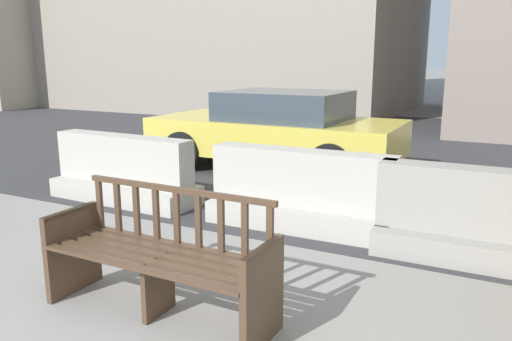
{
  "coord_description": "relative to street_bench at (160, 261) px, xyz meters",
  "views": [
    {
      "loc": [
        1.37,
        -1.51,
        1.77
      ],
      "look_at": [
        -0.72,
        2.55,
        0.75
      ],
      "focal_mm": 35.0,
      "sensor_mm": 36.0,
      "label": 1
    }
  ],
  "objects": [
    {
      "name": "street_bench",
      "position": [
        0.0,
        0.0,
        0.0
      ],
      "size": [
        1.7,
        0.55,
        0.88
      ],
      "color": "#473323",
      "rests_on": "ground"
    },
    {
      "name": "jersey_barrier_centre",
      "position": [
        0.16,
        2.21,
        -0.06
      ],
      "size": [
        2.01,
        0.72,
        0.84
      ],
      "color": "#ADA89E",
      "rests_on": "ground"
    },
    {
      "name": "jersey_barrier_left",
      "position": [
        -2.23,
        2.14,
        -0.06
      ],
      "size": [
        2.02,
        0.74,
        0.84
      ],
      "color": "#ADA89E",
      "rests_on": "ground"
    },
    {
      "name": "street_asphalt",
      "position": [
        0.72,
        7.63,
        -0.39
      ],
      "size": [
        120.0,
        12.0,
        0.01
      ],
      "primitive_type": "cube",
      "color": "#333335",
      "rests_on": "ground"
    },
    {
      "name": "car_taxi_near",
      "position": [
        -1.31,
        4.81,
        0.25
      ],
      "size": [
        4.04,
        1.93,
        1.27
      ],
      "color": "#DBC64C",
      "rests_on": "ground"
    },
    {
      "name": "jersey_barrier_right",
      "position": [
        2.03,
        2.07,
        -0.06
      ],
      "size": [
        2.01,
        0.7,
        0.84
      ],
      "color": "gray",
      "rests_on": "ground"
    }
  ]
}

